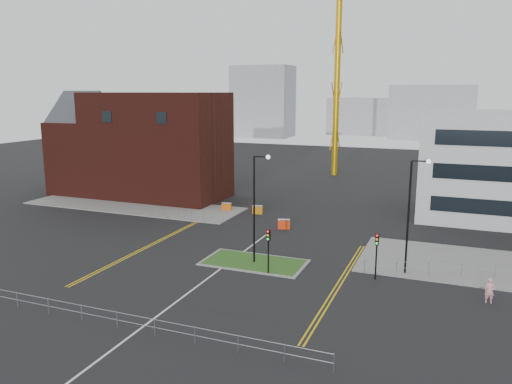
% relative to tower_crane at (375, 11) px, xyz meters
% --- Properties ---
extents(ground, '(200.00, 200.00, 0.00)m').
position_rel_tower_crane_xyz_m(ground, '(-3.77, -54.93, -26.57)').
color(ground, black).
rests_on(ground, ground).
extents(pavement_left, '(28.00, 8.00, 0.12)m').
position_rel_tower_crane_xyz_m(pavement_left, '(-23.77, -32.93, -26.51)').
color(pavement_left, slate).
rests_on(pavement_left, ground).
extents(island_kerb, '(8.60, 4.60, 0.08)m').
position_rel_tower_crane_xyz_m(island_kerb, '(-1.77, -46.93, -26.53)').
color(island_kerb, slate).
rests_on(island_kerb, ground).
extents(grass_island, '(8.00, 4.00, 0.12)m').
position_rel_tower_crane_xyz_m(grass_island, '(-1.77, -46.93, -26.51)').
color(grass_island, '#1F4617').
rests_on(grass_island, ground).
extents(brick_building, '(24.20, 10.07, 14.24)m').
position_rel_tower_crane_xyz_m(brick_building, '(-26.74, -26.93, -19.72)').
color(brick_building, '#431610').
rests_on(brick_building, ground).
extents(tower_crane, '(53.01, 1.82, 38.53)m').
position_rel_tower_crane_xyz_m(tower_crane, '(0.00, 0.00, 0.00)').
color(tower_crane, '#C2900B').
rests_on(tower_crane, ground).
extents(streetlamp_island, '(1.46, 0.36, 9.18)m').
position_rel_tower_crane_xyz_m(streetlamp_island, '(-1.55, -46.93, -21.16)').
color(streetlamp_island, black).
rests_on(streetlamp_island, ground).
extents(streetlamp_right_near, '(1.46, 0.36, 9.18)m').
position_rel_tower_crane_xyz_m(streetlamp_right_near, '(10.45, -44.93, -21.16)').
color(streetlamp_right_near, black).
rests_on(streetlamp_right_near, ground).
extents(traffic_light_island, '(0.28, 0.33, 3.65)m').
position_rel_tower_crane_xyz_m(traffic_light_island, '(0.23, -48.95, -24.01)').
color(traffic_light_island, black).
rests_on(traffic_light_island, ground).
extents(traffic_light_right, '(0.28, 0.33, 3.65)m').
position_rel_tower_crane_xyz_m(traffic_light_right, '(8.23, -46.95, -24.01)').
color(traffic_light_right, black).
rests_on(traffic_light_right, ground).
extents(railing_front, '(24.05, 0.05, 1.10)m').
position_rel_tower_crane_xyz_m(railing_front, '(-3.77, -60.93, -25.79)').
color(railing_front, gray).
rests_on(railing_front, ground).
extents(railing_left, '(6.05, 0.05, 1.10)m').
position_rel_tower_crane_xyz_m(railing_left, '(-14.77, -36.93, -25.83)').
color(railing_left, gray).
rests_on(railing_left, ground).
extents(railing_right, '(19.05, 5.05, 1.10)m').
position_rel_tower_crane_xyz_m(railing_right, '(16.73, -43.43, -25.79)').
color(railing_right, gray).
rests_on(railing_right, ground).
extents(centre_line, '(0.15, 30.00, 0.01)m').
position_rel_tower_crane_xyz_m(centre_line, '(-3.77, -52.93, -26.57)').
color(centre_line, silver).
rests_on(centre_line, ground).
extents(yellow_left_a, '(0.12, 24.00, 0.01)m').
position_rel_tower_crane_xyz_m(yellow_left_a, '(-12.77, -44.93, -26.57)').
color(yellow_left_a, gold).
rests_on(yellow_left_a, ground).
extents(yellow_left_b, '(0.12, 24.00, 0.01)m').
position_rel_tower_crane_xyz_m(yellow_left_b, '(-12.47, -44.93, -26.57)').
color(yellow_left_b, gold).
rests_on(yellow_left_b, ground).
extents(yellow_right_a, '(0.12, 20.00, 0.01)m').
position_rel_tower_crane_xyz_m(yellow_right_a, '(5.73, -48.93, -26.57)').
color(yellow_right_a, gold).
rests_on(yellow_right_a, ground).
extents(yellow_right_b, '(0.12, 20.00, 0.01)m').
position_rel_tower_crane_xyz_m(yellow_right_b, '(6.03, -48.93, -26.57)').
color(yellow_right_b, gold).
rests_on(yellow_right_b, ground).
extents(skyline_a, '(18.00, 12.00, 22.00)m').
position_rel_tower_crane_xyz_m(skyline_a, '(-43.77, 65.07, -15.57)').
color(skyline_a, gray).
rests_on(skyline_a, ground).
extents(skyline_b, '(24.00, 12.00, 16.00)m').
position_rel_tower_crane_xyz_m(skyline_b, '(6.23, 75.07, -18.57)').
color(skyline_b, gray).
rests_on(skyline_b, ground).
extents(skyline_d, '(30.00, 12.00, 12.00)m').
position_rel_tower_crane_xyz_m(skyline_d, '(-11.77, 85.07, -20.57)').
color(skyline_d, gray).
rests_on(skyline_d, ground).
extents(pedestrian, '(0.67, 0.47, 1.74)m').
position_rel_tower_crane_xyz_m(pedestrian, '(16.08, -48.49, -25.70)').
color(pedestrian, pink).
rests_on(pedestrian, ground).
extents(barrier_left, '(1.22, 0.51, 1.00)m').
position_rel_tower_crane_xyz_m(barrier_left, '(-11.77, -30.93, -26.03)').
color(barrier_left, '#DC530C').
rests_on(barrier_left, ground).
extents(barrier_mid, '(1.25, 0.61, 1.01)m').
position_rel_tower_crane_xyz_m(barrier_mid, '(-7.77, -30.93, -26.03)').
color(barrier_mid, '#C9720B').
rests_on(barrier_mid, ground).
extents(barrier_right, '(1.31, 0.76, 1.05)m').
position_rel_tower_crane_xyz_m(barrier_right, '(-2.81, -35.99, -26.00)').
color(barrier_right, red).
rests_on(barrier_right, ground).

